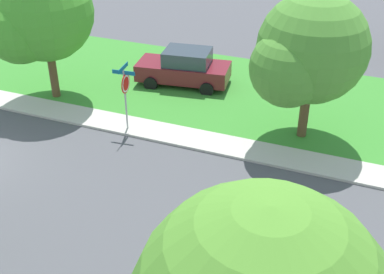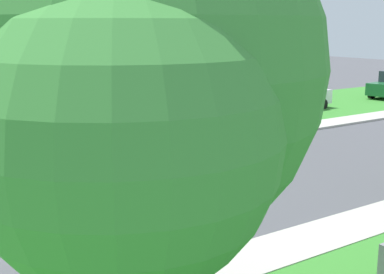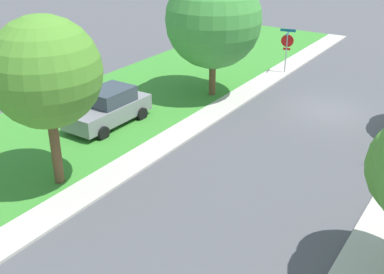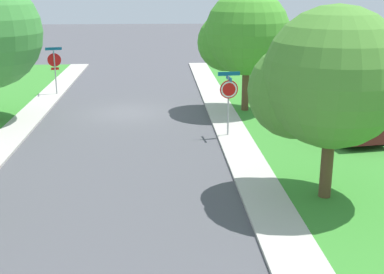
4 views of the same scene
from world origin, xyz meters
TOP-DOWN VIEW (x-y plane):
  - sidewalk_west at (-4.70, 12.00)m, footprint 1.40×56.00m
  - lawn_west at (-9.40, 12.00)m, footprint 8.00×56.00m
  - stop_sign_far_corner at (-4.45, 4.47)m, footprint 0.92×0.92m
  - car_maroon_driveway_right at (-9.28, 4.92)m, footprint 2.48×4.51m
  - tree_sidewalk_far at (-6.26, 10.89)m, footprint 4.33×4.03m
  - tree_corner_large at (-5.67, -0.11)m, footprint 4.44×4.13m

SIDE VIEW (x-z plane):
  - lawn_west at x=-9.40m, z-range 0.00..0.08m
  - sidewalk_west at x=-4.70m, z-range 0.00..0.10m
  - car_maroon_driveway_right at x=-9.28m, z-range -0.01..1.75m
  - stop_sign_far_corner at x=-4.45m, z-range 0.50..3.27m
  - tree_sidewalk_far at x=-6.26m, z-range 0.70..6.39m
  - tree_corner_large at x=-5.67m, z-range 0.79..6.80m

